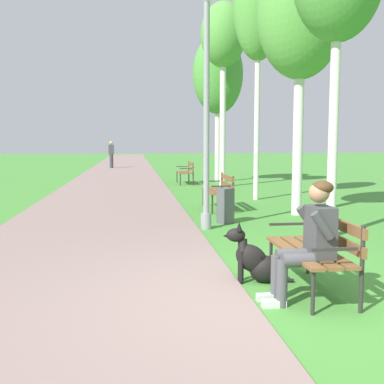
{
  "coord_description": "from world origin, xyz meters",
  "views": [
    {
      "loc": [
        -1.36,
        -4.49,
        1.64
      ],
      "look_at": [
        -0.5,
        2.36,
        0.9
      ],
      "focal_mm": 44.29,
      "sensor_mm": 36.0,
      "label": 1
    }
  ],
  "objects": [
    {
      "name": "park_bench_mid",
      "position": [
        0.71,
        6.69,
        0.51
      ],
      "size": [
        0.55,
        1.5,
        0.85
      ],
      "color": "brown",
      "rests_on": "ground"
    },
    {
      "name": "park_bench_near",
      "position": [
        0.61,
        0.36,
        0.51
      ],
      "size": [
        0.55,
        1.5,
        0.85
      ],
      "color": "brown",
      "rests_on": "ground"
    },
    {
      "name": "park_bench_far",
      "position": [
        0.68,
        13.7,
        0.51
      ],
      "size": [
        0.55,
        1.5,
        0.85
      ],
      "color": "brown",
      "rests_on": "ground"
    },
    {
      "name": "birch_tree_third",
      "position": [
        2.27,
        5.65,
        4.33
      ],
      "size": [
        1.89,
        1.76,
        5.77
      ],
      "color": "silver",
      "rests_on": "ground"
    },
    {
      "name": "paved_path",
      "position": [
        -2.03,
        24.0,
        0.02
      ],
      "size": [
        3.72,
        60.0,
        0.04
      ],
      "primitive_type": "cube",
      "color": "gray",
      "rests_on": "ground"
    },
    {
      "name": "birch_tree_fourth",
      "position": [
        2.08,
        8.48,
        5.34
      ],
      "size": [
        1.4,
        1.34,
        6.96
      ],
      "color": "silver",
      "rests_on": "ground"
    },
    {
      "name": "person_seated_on_near_bench",
      "position": [
        0.41,
        0.03,
        0.68
      ],
      "size": [
        0.74,
        0.49,
        1.25
      ],
      "color": "#4C4C51",
      "rests_on": "ground"
    },
    {
      "name": "birch_tree_fifth",
      "position": [
        1.84,
        12.31,
        5.26
      ],
      "size": [
        1.59,
        1.61,
        6.5
      ],
      "color": "silver",
      "rests_on": "ground"
    },
    {
      "name": "ground_plane",
      "position": [
        0.0,
        0.0,
        0.0
      ],
      "size": [
        120.0,
        120.0,
        0.0
      ],
      "primitive_type": "plane",
      "color": "#478E38"
    },
    {
      "name": "birch_tree_sixth",
      "position": [
        2.04,
        14.4,
        4.27
      ],
      "size": [
        2.0,
        1.72,
        5.88
      ],
      "color": "silver",
      "rests_on": "ground"
    },
    {
      "name": "lamp_post_near",
      "position": [
        -0.01,
        4.2,
        2.29
      ],
      "size": [
        0.24,
        0.24,
        4.43
      ],
      "color": "gray",
      "rests_on": "ground"
    },
    {
      "name": "litter_bin",
      "position": [
        0.48,
        4.8,
        0.35
      ],
      "size": [
        0.36,
        0.36,
        0.7
      ],
      "primitive_type": "cylinder",
      "color": "#515156",
      "rests_on": "ground"
    },
    {
      "name": "dog_black",
      "position": [
        0.05,
        0.76,
        0.26
      ],
      "size": [
        0.83,
        0.33,
        0.71
      ],
      "color": "black",
      "rests_on": "ground"
    },
    {
      "name": "pedestrian_distant",
      "position": [
        -2.66,
        24.56,
        0.84
      ],
      "size": [
        0.32,
        0.22,
        1.65
      ],
      "color": "#383842",
      "rests_on": "ground"
    }
  ]
}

